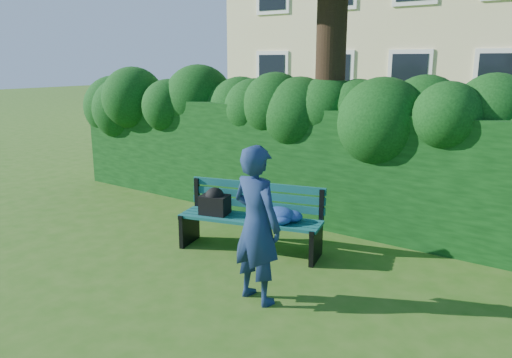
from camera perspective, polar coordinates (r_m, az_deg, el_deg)
The scene contains 4 objects.
ground at distance 6.51m, azimuth -3.11°, elevation -9.17°, with size 80.00×80.00×0.00m, color #2B5914.
hedge at distance 8.01m, azimuth 6.67°, elevation 1.82°, with size 10.00×1.00×1.80m.
park_bench at distance 6.64m, azimuth -0.53°, elevation -4.08°, with size 1.98×1.03×0.89m.
man_reading at distance 5.18m, azimuth 0.07°, elevation -5.26°, with size 0.61×0.40×1.68m, color navy.
Camera 1 is at (3.77, -4.68, 2.50)m, focal length 35.00 mm.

